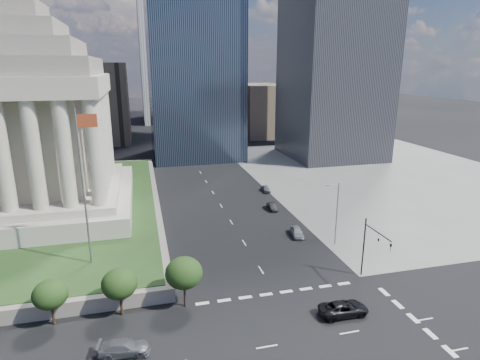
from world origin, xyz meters
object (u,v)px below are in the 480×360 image
object	(u,v)px
traffic_signal_ne	(372,244)
parked_sedan_mid	(272,207)
parked_sedan_far	(266,189)
flagpole	(84,180)
war_memorial	(18,99)
pickup_truck	(344,309)
parked_sedan_near	(297,232)
street_lamp_north	(336,210)
suv_grey	(124,348)

from	to	relation	value
traffic_signal_ne	parked_sedan_mid	size ratio (longest dim) A/B	2.10
parked_sedan_far	flagpole	bearing A→B (deg)	-133.96
traffic_signal_ne	war_memorial	bearing A→B (deg)	143.58
pickup_truck	parked_sedan_near	bearing A→B (deg)	-7.37
war_memorial	parked_sedan_far	xyz separation A→B (m)	(45.50, 5.88, -20.76)
traffic_signal_ne	pickup_truck	bearing A→B (deg)	-139.26
war_memorial	pickup_truck	bearing A→B (deg)	-45.08
flagpole	parked_sedan_mid	size ratio (longest dim) A/B	5.26
pickup_truck	war_memorial	bearing A→B (deg)	45.81
street_lamp_north	parked_sedan_far	bearing A→B (deg)	93.62
street_lamp_north	suv_grey	world-z (taller)	street_lamp_north
parked_sedan_near	pickup_truck	bearing A→B (deg)	-88.65
traffic_signal_ne	suv_grey	xyz separation A→B (m)	(-30.06, -6.35, -4.53)
street_lamp_north	flagpole	bearing A→B (deg)	-178.37
parked_sedan_mid	parked_sedan_far	distance (m)	11.84
flagpole	suv_grey	world-z (taller)	flagpole
parked_sedan_near	flagpole	bearing A→B (deg)	-160.44
parked_sedan_near	parked_sedan_mid	size ratio (longest dim) A/B	1.13
suv_grey	pickup_truck	bearing A→B (deg)	-82.06
traffic_signal_ne	pickup_truck	world-z (taller)	traffic_signal_ne
parked_sedan_near	street_lamp_north	bearing A→B (deg)	-35.90
flagpole	parked_sedan_far	distance (m)	46.47
war_memorial	parked_sedan_far	distance (m)	50.35
traffic_signal_ne	pickup_truck	size ratio (longest dim) A/B	1.45
street_lamp_north	parked_sedan_near	world-z (taller)	street_lamp_north
flagpole	parked_sedan_near	size ratio (longest dim) A/B	4.65
pickup_truck	parked_sedan_near	size ratio (longest dim) A/B	1.28
traffic_signal_ne	parked_sedan_far	bearing A→B (deg)	91.43
war_memorial	traffic_signal_ne	world-z (taller)	war_memorial
flagpole	parked_sedan_mid	xyz separation A→B (m)	(30.92, 18.29, -12.49)
traffic_signal_ne	parked_sedan_far	size ratio (longest dim) A/B	2.11
parked_sedan_mid	street_lamp_north	bearing A→B (deg)	-73.89
street_lamp_north	parked_sedan_far	xyz separation A→B (m)	(-1.83, 28.88, -5.02)
traffic_signal_ne	pickup_truck	distance (m)	9.81
war_memorial	parked_sedan_far	bearing A→B (deg)	7.36
suv_grey	parked_sedan_near	bearing A→B (deg)	-43.95
traffic_signal_ne	street_lamp_north	bearing A→B (deg)	85.81
parked_sedan_mid	pickup_truck	bearing A→B (deg)	-92.99
traffic_signal_ne	suv_grey	world-z (taller)	traffic_signal_ne
war_memorial	street_lamp_north	size ratio (longest dim) A/B	3.90
pickup_truck	parked_sedan_far	xyz separation A→B (m)	(5.61, 45.88, -0.12)
parked_sedan_far	war_memorial	bearing A→B (deg)	-168.48
street_lamp_north	parked_sedan_near	bearing A→B (deg)	134.49
traffic_signal_ne	parked_sedan_near	world-z (taller)	traffic_signal_ne
parked_sedan_far	suv_grey	bearing A→B (deg)	-117.83
suv_grey	war_memorial	bearing A→B (deg)	28.36
pickup_truck	suv_grey	world-z (taller)	pickup_truck
parked_sedan_mid	parked_sedan_far	xyz separation A→B (m)	(2.41, 11.59, 0.02)
street_lamp_north	suv_grey	size ratio (longest dim) A/B	2.01
flagpole	pickup_truck	world-z (taller)	flagpole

